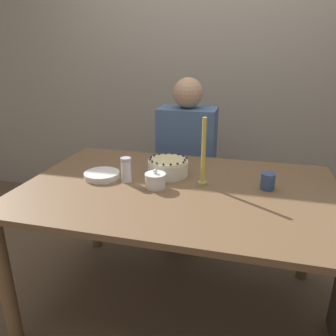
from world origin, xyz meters
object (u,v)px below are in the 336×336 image
Objects in this scene: sugar_bowl at (155,180)px; person_man_blue_shirt at (186,175)px; sugar_shaker at (126,169)px; candle at (203,158)px; cake at (168,167)px.

sugar_bowl is 0.80m from person_man_blue_shirt.
sugar_shaker is 0.11× the size of person_man_blue_shirt.
person_man_blue_shirt is at bearing 107.90° from candle.
person_man_blue_shirt is (0.01, 0.76, -0.25)m from sugar_bowl.
person_man_blue_shirt reaches higher than sugar_bowl.
person_man_blue_shirt is (0.18, 0.71, -0.28)m from sugar_shaker.
sugar_shaker reaches higher than sugar_bowl.
candle is (0.21, -0.09, 0.10)m from cake.
cake reaches higher than sugar_bowl.
sugar_shaker is at bearing 75.85° from person_man_blue_shirt.
candle is 0.79m from person_man_blue_shirt.
person_man_blue_shirt reaches higher than sugar_shaker.
candle is 0.28× the size of person_man_blue_shirt.
cake is 0.63× the size of candle.
sugar_shaker is at bearing 166.43° from sugar_bowl.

